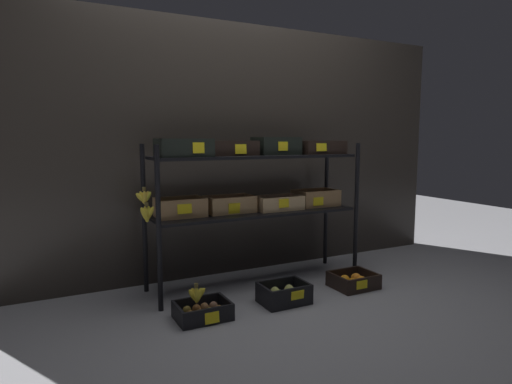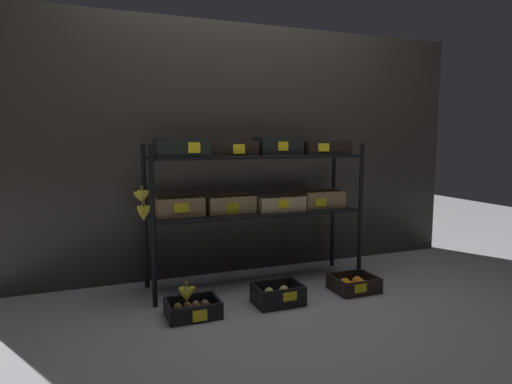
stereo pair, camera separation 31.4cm
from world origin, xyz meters
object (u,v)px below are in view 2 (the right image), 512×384
Objects in this scene: crate_ground_pear at (278,296)px; banana_bunch_loose at (187,293)px; display_rack at (253,181)px; crate_ground_kiwi at (193,310)px; crate_ground_orange at (354,285)px.

banana_bunch_loose reaches higher than crate_ground_pear.
crate_ground_kiwi is at bearing -141.70° from display_rack.
crate_ground_kiwi is 1.03× the size of crate_ground_pear.
crate_ground_kiwi is 0.56m from crate_ground_pear.
crate_ground_kiwi is 0.12m from banana_bunch_loose.
crate_ground_pear is at bearing -177.24° from crate_ground_orange.
display_rack is 1.02m from crate_ground_orange.
crate_ground_orange is at bearing 2.76° from crate_ground_pear.
crate_ground_kiwi is at bearing -178.63° from crate_ground_orange.
crate_ground_orange reaches higher than crate_ground_kiwi.
banana_bunch_loose reaches higher than crate_ground_orange.
crate_ground_pear is 0.61m from banana_bunch_loose.
crate_ground_orange is at bearing 1.37° from crate_ground_kiwi.
display_rack is at bearing 90.10° from crate_ground_pear.
crate_ground_pear is at bearing -89.90° from display_rack.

